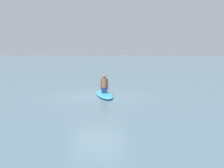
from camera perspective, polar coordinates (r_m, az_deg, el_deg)
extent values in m
plane|color=slate|center=(14.84, -2.58, -2.39)|extent=(400.00, 400.00, 0.00)
ellipsoid|color=#339EC6|center=(15.18, -1.45, -1.94)|extent=(1.42, 3.39, 0.14)
cube|color=navy|center=(15.16, -1.45, -1.15)|extent=(0.30, 0.35, 0.28)
cylinder|color=brown|center=(15.12, -1.45, 0.19)|extent=(0.31, 0.31, 0.47)
sphere|color=brown|center=(15.09, -1.45, 1.41)|extent=(0.19, 0.19, 0.19)
cylinder|color=brown|center=(15.14, -0.85, -0.03)|extent=(0.09, 0.09, 0.52)
cylinder|color=brown|center=(15.10, -2.05, -0.05)|extent=(0.09, 0.09, 0.52)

